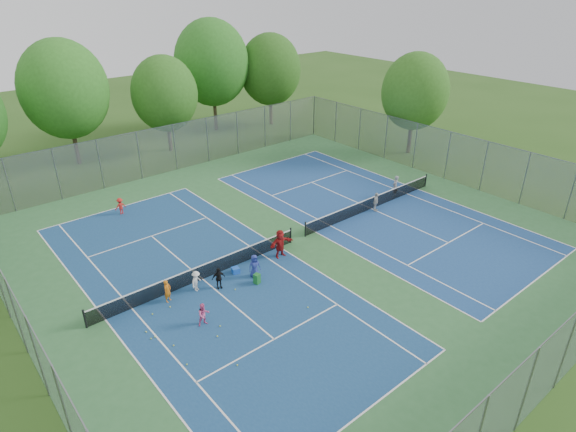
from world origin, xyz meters
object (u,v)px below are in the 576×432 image
object	(u,v)px
ball_crate	(236,270)
ball_hopper	(257,279)
net_left	(202,273)
net_right	(372,203)
instructor	(395,186)

from	to	relation	value
ball_crate	ball_hopper	size ratio (longest dim) A/B	0.67
net_left	ball_hopper	bearing A→B (deg)	-46.87
ball_hopper	net_left	bearing A→B (deg)	133.13
net_right	instructor	world-z (taller)	instructor
net_right	ball_crate	world-z (taller)	net_right
ball_hopper	instructor	xyz separation A→B (m)	(14.94, 2.63, 0.53)
ball_crate	instructor	xyz separation A→B (m)	(15.26, 1.02, 0.66)
instructor	net_right	bearing A→B (deg)	-6.08
net_left	instructor	xyz separation A→B (m)	(17.04, 0.39, 0.38)
net_right	instructor	xyz separation A→B (m)	(3.04, 0.39, 0.38)
ball_crate	net_left	bearing A→B (deg)	160.37
ball_hopper	instructor	bearing A→B (deg)	9.99
net_right	net_left	bearing A→B (deg)	180.00
net_left	ball_hopper	size ratio (longest dim) A/B	21.49
net_left	ball_hopper	world-z (taller)	net_left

